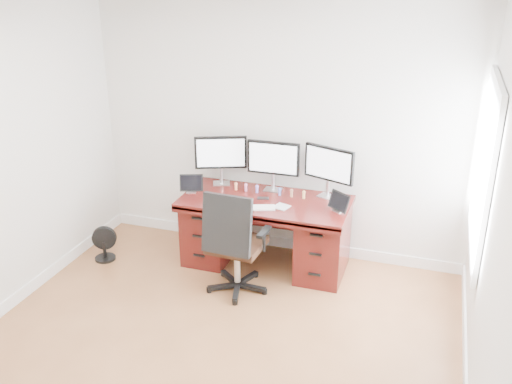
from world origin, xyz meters
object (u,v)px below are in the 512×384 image
(desk, at_px, (266,229))
(keyboard, at_px, (260,208))
(office_chair, at_px, (235,259))
(floor_fan, at_px, (104,244))
(monitor_center, at_px, (273,160))

(desk, bearing_deg, keyboard, -86.74)
(office_chair, height_order, floor_fan, office_chair)
(office_chair, relative_size, keyboard, 3.64)
(monitor_center, distance_m, keyboard, 0.59)
(floor_fan, distance_m, monitor_center, 2.02)
(desk, height_order, office_chair, office_chair)
(desk, bearing_deg, monitor_center, 89.99)
(desk, distance_m, office_chair, 0.63)
(desk, distance_m, floor_fan, 1.74)
(office_chair, bearing_deg, keyboard, 72.89)
(desk, height_order, monitor_center, monitor_center)
(monitor_center, bearing_deg, keyboard, -89.42)
(keyboard, bearing_deg, floor_fan, 166.86)
(floor_fan, bearing_deg, monitor_center, 0.47)
(office_chair, relative_size, floor_fan, 2.84)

